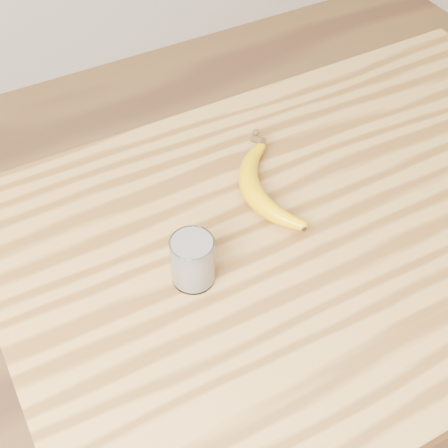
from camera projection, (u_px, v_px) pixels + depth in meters
name	position (u px, v px, depth m)	size (l,w,h in m)	color
table	(327.00, 262.00, 1.21)	(1.20, 0.80, 0.90)	#A3763A
smoothie_glass	(193.00, 260.00, 0.99)	(0.07, 0.07, 0.09)	white
banana	(251.00, 190.00, 1.13)	(0.12, 0.32, 0.04)	#D69E00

